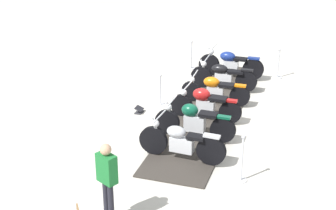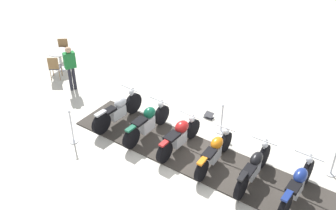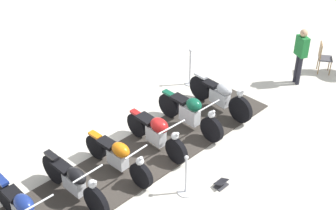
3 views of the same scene
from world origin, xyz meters
TOP-DOWN VIEW (x-y plane):
  - ground_plane at (0.00, 0.00)m, footprint 80.00×80.00m
  - display_platform at (0.00, 0.00)m, footprint 4.75×8.10m
  - motorcycle_navy at (1.15, 2.72)m, footprint 2.08×1.13m
  - motorcycle_black at (0.68, 1.64)m, footprint 2.03×1.01m
  - motorcycle_copper at (0.20, 0.55)m, footprint 1.99×0.96m
  - motorcycle_maroon at (-0.26, -0.53)m, footprint 1.89×1.10m
  - motorcycle_forest at (-0.73, -1.61)m, footprint 2.02×1.11m
  - motorcycle_chrome at (-1.20, -2.70)m, footprint 2.00×1.15m
  - stanchion_right_mid at (-1.40, 0.61)m, footprint 0.36×0.36m
  - stanchion_left_rear at (0.04, -3.77)m, footprint 0.29×0.29m
  - info_placard at (-2.06, 0.14)m, footprint 0.31×0.37m
  - cafe_chair_near_table at (-3.49, -5.95)m, footprint 0.47×0.47m
  - bystander_person at (-2.89, -4.99)m, footprint 0.43×0.45m

SIDE VIEW (x-z plane):
  - ground_plane at x=0.00m, z-range 0.00..0.00m
  - display_platform at x=0.00m, z-range 0.00..0.04m
  - info_placard at x=-2.06m, z-range -0.03..0.15m
  - stanchion_right_mid at x=-1.40m, z-range -0.21..0.80m
  - stanchion_left_rear at x=0.04m, z-range -0.16..0.99m
  - motorcycle_copper at x=0.20m, z-range 0.02..0.92m
  - motorcycle_black at x=0.68m, z-range -0.01..0.99m
  - motorcycle_chrome at x=-1.20m, z-range -0.03..1.01m
  - motorcycle_forest at x=-0.73m, z-range 0.02..0.99m
  - motorcycle_navy at x=1.15m, z-range -0.01..1.03m
  - motorcycle_maroon at x=-0.26m, z-range 0.05..0.97m
  - cafe_chair_near_table at x=-3.49m, z-range 0.07..1.03m
  - bystander_person at x=-2.89m, z-range 0.17..1.90m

